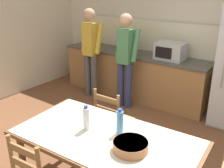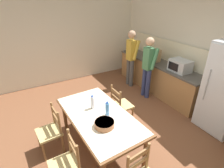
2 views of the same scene
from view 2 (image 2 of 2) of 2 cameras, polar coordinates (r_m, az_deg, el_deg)
ground_plane at (r=3.77m, az=0.16°, el=-17.40°), size 8.32×8.32×0.00m
wall_back at (r=4.79m, az=29.45°, el=9.14°), size 6.52×0.12×2.90m
wall_left at (r=5.88m, az=-16.31°, el=14.27°), size 0.12×5.20×2.90m
kitchen_counter at (r=5.47m, az=14.49°, el=2.51°), size 3.03×0.66×0.90m
counter_splashback at (r=5.43m, az=17.84°, el=10.33°), size 2.99×0.03×0.60m
microwave at (r=4.76m, az=21.34°, el=5.59°), size 0.50×0.39×0.30m
paper_bag at (r=5.30m, az=14.23°, el=9.05°), size 0.24×0.16×0.36m
dining_table at (r=3.18m, az=-4.28°, el=-10.98°), size 1.90×1.06×0.77m
bottle_near_centre at (r=3.23m, az=-6.39°, el=-5.96°), size 0.07×0.07×0.27m
bottle_off_centre at (r=3.04m, az=-1.55°, el=-8.13°), size 0.07×0.07×0.27m
serving_bowl at (r=2.85m, az=-2.48°, el=-12.80°), size 0.32×0.32×0.09m
chair_side_near_left at (r=3.46m, az=-19.36°, el=-14.28°), size 0.45×0.43×0.91m
chair_side_near_right at (r=2.87m, az=-14.64°, el=-24.11°), size 0.43×0.41×0.91m
chair_side_far_left at (r=3.94m, az=2.88°, el=-6.92°), size 0.42×0.40×0.91m
person_at_sink at (r=5.44m, az=6.22°, el=9.06°), size 0.44×0.30×1.74m
person_at_counter at (r=4.83m, az=11.66°, el=6.04°), size 0.43×0.29×1.70m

